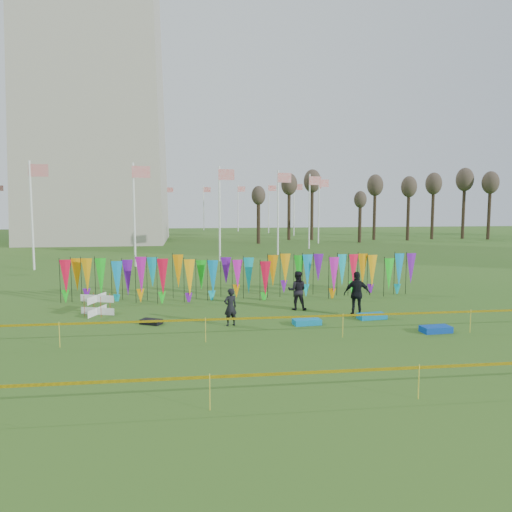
{
  "coord_description": "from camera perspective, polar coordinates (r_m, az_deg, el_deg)",
  "views": [
    {
      "loc": [
        -2.5,
        -18.49,
        4.95
      ],
      "look_at": [
        0.75,
        6.0,
        2.31
      ],
      "focal_mm": 35.0,
      "sensor_mm": 36.0,
      "label": 1
    }
  ],
  "objects": [
    {
      "name": "person_right",
      "position": [
        22.29,
        11.47,
        -4.27
      ],
      "size": [
        1.24,
        0.81,
        1.97
      ],
      "primitive_type": "imported",
      "rotation": [
        0.0,
        0.0,
        3.0
      ],
      "color": "black",
      "rests_on": "ground"
    },
    {
      "name": "kite_bag_turquoise",
      "position": [
        20.63,
        5.83,
        -7.49
      ],
      "size": [
        1.17,
        0.67,
        0.22
      ],
      "primitive_type": "cube",
      "rotation": [
        0.0,
        0.0,
        0.1
      ],
      "color": "#0C81B9",
      "rests_on": "ground"
    },
    {
      "name": "kite_bag_black",
      "position": [
        21.05,
        -11.89,
        -7.36
      ],
      "size": [
        0.98,
        0.83,
        0.2
      ],
      "primitive_type": "cube",
      "rotation": [
        0.0,
        0.0,
        -0.49
      ],
      "color": "black",
      "rests_on": "ground"
    },
    {
      "name": "caution_tape_far",
      "position": [
        12.48,
        3.49,
        -13.44
      ],
      "size": [
        26.0,
        0.02,
        0.9
      ],
      "color": "yellow",
      "rests_on": "ground"
    },
    {
      "name": "flagpole_ring",
      "position": [
        67.49,
        -17.43,
        5.02
      ],
      "size": [
        57.4,
        56.16,
        8.0
      ],
      "color": "white",
      "rests_on": "ground"
    },
    {
      "name": "kite_bag_teal",
      "position": [
        22.08,
        13.08,
        -6.71
      ],
      "size": [
        1.26,
        0.71,
        0.23
      ],
      "primitive_type": "cube",
      "rotation": [
        0.0,
        0.0,
        0.12
      ],
      "color": "#0C7AB4",
      "rests_on": "ground"
    },
    {
      "name": "banner_row",
      "position": [
        25.79,
        -1.29,
        -2.09
      ],
      "size": [
        18.64,
        0.64,
        2.16
      ],
      "color": "black",
      "rests_on": "ground"
    },
    {
      "name": "person_left",
      "position": [
        20.23,
        -2.94,
        -5.85
      ],
      "size": [
        0.66,
        0.57,
        1.53
      ],
      "primitive_type": "imported",
      "rotation": [
        0.0,
        0.0,
        3.47
      ],
      "color": "black",
      "rests_on": "ground"
    },
    {
      "name": "box_kite",
      "position": [
        23.26,
        -17.68,
        -5.33
      ],
      "size": [
        0.82,
        0.82,
        0.91
      ],
      "rotation": [
        0.0,
        0.0,
        -0.34
      ],
      "color": "#B3240D",
      "rests_on": "ground"
    },
    {
      "name": "caution_tape_near",
      "position": [
        18.07,
        -0.11,
        -7.24
      ],
      "size": [
        26.0,
        0.02,
        0.9
      ],
      "color": "yellow",
      "rests_on": "ground"
    },
    {
      "name": "tree_line",
      "position": [
        71.39,
        21.5,
        6.67
      ],
      "size": [
        53.92,
        1.92,
        7.84
      ],
      "color": "#332619",
      "rests_on": "ground"
    },
    {
      "name": "person_mid",
      "position": [
        23.22,
        4.74,
        -3.94
      ],
      "size": [
        0.98,
        0.73,
        1.81
      ],
      "primitive_type": "imported",
      "rotation": [
        0.0,
        0.0,
        2.92
      ],
      "color": "black",
      "rests_on": "ground"
    },
    {
      "name": "ground",
      "position": [
        19.31,
        0.14,
        -8.76
      ],
      "size": [
        160.0,
        160.0,
        0.0
      ],
      "primitive_type": "plane",
      "color": "#2A5518",
      "rests_on": "ground"
    },
    {
      "name": "kite_bag_blue",
      "position": [
        20.55,
        19.86,
        -7.87
      ],
      "size": [
        1.17,
        0.68,
        0.24
      ],
      "primitive_type": "cube",
      "rotation": [
        0.0,
        0.0,
        0.08
      ],
      "color": "#0A3EA9",
      "rests_on": "ground"
    }
  ]
}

